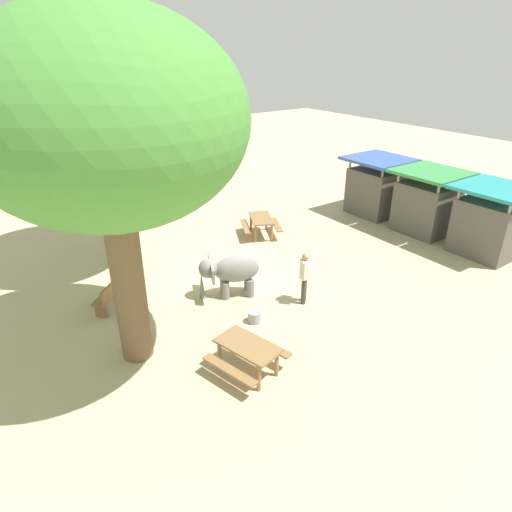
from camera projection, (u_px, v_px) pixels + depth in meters
The scene contains 12 objects.
ground_plane at pixel (224, 280), 14.45m from camera, with size 60.00×60.00×0.00m, color tan.
elephant at pixel (230, 271), 13.23m from camera, with size 1.49×1.83×1.29m.
person_handler at pixel (305, 274), 12.80m from camera, with size 0.37×0.40×1.62m.
shade_tree_main at pixel (95, 66), 12.94m from camera, with size 5.78×5.29×8.48m.
shade_tree_secondary at pixel (105, 121), 8.58m from camera, with size 6.03×5.53×7.81m.
wooden_bench at pixel (111, 293), 12.75m from camera, with size 1.26×1.29×0.88m.
picnic_table_near at pixel (261, 222), 17.48m from camera, with size 2.00×1.99×0.78m.
picnic_table_far at pixel (248, 351), 10.18m from camera, with size 1.82×1.80×0.78m.
market_stall_blue at pixel (376, 189), 19.57m from camera, with size 2.50×2.50×2.52m.
market_stall_green at pixel (426, 205), 17.66m from camera, with size 2.50×2.50×2.52m.
market_stall_teal at pixel (489, 225), 15.76m from camera, with size 2.50×2.50×2.52m.
feed_bucket at pixel (254, 317), 12.21m from camera, with size 0.36×0.36×0.32m, color gray.
Camera 1 is at (10.93, -6.51, 7.00)m, focal length 31.05 mm.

